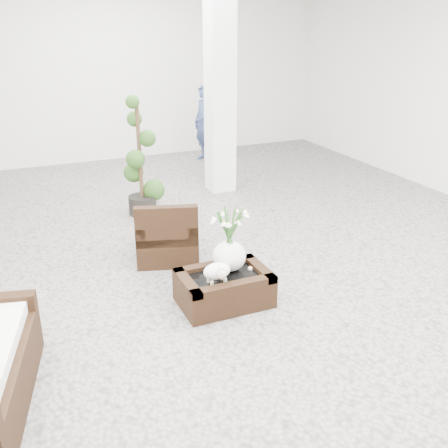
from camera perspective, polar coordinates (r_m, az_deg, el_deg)
name	(u,v)px	position (r m, az deg, el deg)	size (l,w,h in m)	color
ground	(221,271)	(6.03, -0.38, -5.15)	(11.00, 11.00, 0.00)	gray
column	(220,83)	(8.47, -0.44, 15.18)	(0.40, 0.40, 3.50)	white
coffee_table	(224,290)	(5.32, 0.01, -7.17)	(0.90, 0.60, 0.31)	black
sheep_figurine	(217,273)	(5.07, -0.78, -5.35)	(0.28, 0.23, 0.21)	white
planter_narcissus	(229,234)	(5.20, 0.58, -1.09)	(0.44, 0.44, 0.80)	white
tealight	(250,268)	(5.37, 2.87, -4.84)	(0.04, 0.04, 0.03)	white
armchair	(167,228)	(6.23, -6.23, -0.49)	(0.71, 0.68, 0.76)	black
topiary	(140,158)	(7.58, -9.18, 7.18)	(0.45, 0.45, 1.70)	#244516
shopper	(204,123)	(10.50, -2.17, 10.93)	(0.54, 0.36, 1.49)	navy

